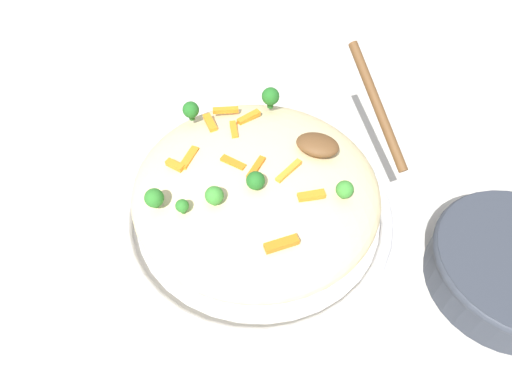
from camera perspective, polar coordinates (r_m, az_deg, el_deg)
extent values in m
plane|color=beige|center=(0.67, 0.00, -3.69)|extent=(2.40, 2.40, 0.00)
cylinder|color=silver|center=(0.66, 0.00, -3.16)|extent=(0.35, 0.35, 0.02)
torus|color=silver|center=(0.64, 0.00, -2.14)|extent=(0.38, 0.38, 0.02)
torus|color=black|center=(0.64, 0.00, -1.95)|extent=(0.37, 0.37, 0.00)
ellipsoid|color=beige|center=(0.61, 0.00, 0.25)|extent=(0.33, 0.32, 0.08)
cube|color=orange|center=(0.52, 3.17, -6.43)|extent=(0.04, 0.03, 0.01)
cube|color=orange|center=(0.55, 6.86, -0.44)|extent=(0.03, 0.03, 0.01)
cube|color=orange|center=(0.60, -8.28, 4.22)|extent=(0.01, 0.04, 0.01)
cube|color=orange|center=(0.58, -2.71, 3.86)|extent=(0.04, 0.02, 0.01)
cube|color=orange|center=(0.59, -10.00, 3.29)|extent=(0.03, 0.01, 0.01)
cube|color=orange|center=(0.63, -2.75, 7.66)|extent=(0.02, 0.03, 0.01)
cube|color=orange|center=(0.66, -3.78, 10.08)|extent=(0.04, 0.02, 0.01)
cube|color=orange|center=(0.65, -0.91, 9.24)|extent=(0.03, 0.03, 0.01)
cube|color=orange|center=(0.57, 0.02, 2.99)|extent=(0.01, 0.04, 0.01)
cube|color=orange|center=(0.57, 4.06, 2.59)|extent=(0.02, 0.04, 0.01)
cube|color=orange|center=(0.64, -5.72, 8.55)|extent=(0.03, 0.03, 0.01)
cube|color=orange|center=(0.61, 6.64, 5.26)|extent=(0.03, 0.02, 0.01)
cylinder|color=#377928|center=(0.56, 10.65, -0.72)|extent=(0.01, 0.01, 0.01)
sphere|color=#3D8E33|center=(0.55, 10.82, -0.05)|extent=(0.02, 0.02, 0.02)
cylinder|color=#205B1C|center=(0.65, -7.95, 9.23)|extent=(0.01, 0.01, 0.01)
sphere|color=#236B23|center=(0.65, -8.07, 10.04)|extent=(0.02, 0.02, 0.02)
cylinder|color=#205B1C|center=(0.67, 1.78, 10.84)|extent=(0.01, 0.01, 0.01)
sphere|color=#236B23|center=(0.66, 1.81, 11.76)|extent=(0.03, 0.03, 0.03)
cylinder|color=#296820|center=(0.55, -9.01, -2.26)|extent=(0.01, 0.01, 0.01)
sphere|color=#2D7A28|center=(0.54, -9.13, -1.70)|extent=(0.02, 0.02, 0.02)
cylinder|color=#205B1C|center=(0.56, -0.05, 0.69)|extent=(0.01, 0.01, 0.01)
sphere|color=#236B23|center=(0.55, -0.06, 1.42)|extent=(0.02, 0.02, 0.02)
cylinder|color=#296820|center=(0.56, -12.29, -1.45)|extent=(0.01, 0.01, 0.01)
sphere|color=#2D7A28|center=(0.55, -12.49, -0.72)|extent=(0.02, 0.02, 0.02)
cylinder|color=#377928|center=(0.55, -5.09, -1.18)|extent=(0.01, 0.01, 0.01)
sphere|color=#3D8E33|center=(0.54, -5.18, -0.42)|extent=(0.02, 0.02, 0.02)
ellipsoid|color=brown|center=(0.60, 7.62, 5.82)|extent=(0.06, 0.04, 0.02)
cylinder|color=brown|center=(0.60, 14.81, 10.27)|extent=(0.11, 0.13, 0.09)
cylinder|color=#333842|center=(0.67, 29.09, -8.27)|extent=(0.20, 0.20, 0.06)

